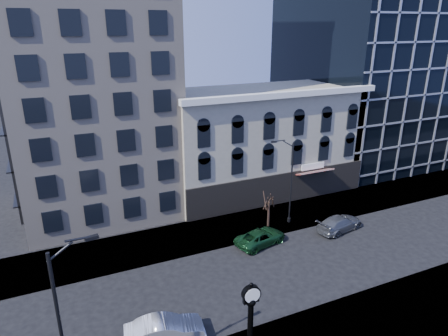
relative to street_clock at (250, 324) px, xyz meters
name	(u,v)px	position (x,y,z in m)	size (l,w,h in m)	color
ground	(222,286)	(1.26, 6.98, -2.44)	(160.00, 160.00, 0.00)	black
sidewalk_far	(187,237)	(1.26, 14.98, -2.38)	(160.00, 6.00, 0.12)	gray
cream_tower	(82,19)	(-4.86, 25.86, 16.88)	(15.90, 15.40, 42.50)	#C0AF9A
victorian_row	(260,141)	(13.26, 22.87, 3.56)	(22.60, 11.19, 12.50)	#ACA48D
glass_office	(369,61)	(33.26, 27.89, 11.56)	(20.00, 20.15, 28.00)	black
street_clock	(250,324)	(0.00, 0.00, 0.00)	(1.16, 1.16, 5.13)	black
street_lamp_near	(71,285)	(-9.20, 0.31, 5.25)	(2.59, 0.66, 10.02)	black
street_lamp_far	(286,160)	(11.05, 13.91, 4.29)	(2.20, 0.92, 8.75)	black
bare_tree_far	(269,197)	(9.30, 13.78, 0.79)	(2.41, 2.41, 4.14)	#322219
car_near_b	(165,330)	(-4.27, 3.28, -1.62)	(1.74, 4.99, 1.64)	silver
car_far_a	(261,237)	(7.00, 11.21, -1.76)	(2.27, 4.93, 1.37)	#143F1E
car_far_b	(340,223)	(15.25, 10.36, -1.70)	(2.09, 5.13, 1.49)	#595B60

